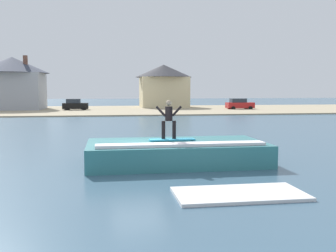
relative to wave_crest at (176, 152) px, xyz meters
name	(u,v)px	position (x,y,z in m)	size (l,w,h in m)	color
ground_plane	(141,166)	(-1.58, -0.30, -0.51)	(260.00, 260.00, 0.00)	#3D5B71
wave_crest	(176,152)	(0.00, 0.00, 0.00)	(7.74, 3.96, 1.08)	teal
surfboard	(172,140)	(-0.24, -0.29, 0.60)	(1.98, 0.60, 0.06)	#33A5CC
surfer	(169,117)	(-0.37, -0.23, 1.56)	(1.14, 0.32, 1.66)	black
shoreline_bank	(116,110)	(-1.58, 45.33, -0.42)	(120.00, 27.92, 0.17)	tan
car_near_shore	(75,105)	(-7.90, 44.93, 0.44)	(3.88, 2.07, 1.86)	black
car_far_shore	(239,104)	(18.17, 43.78, 0.44)	(4.40, 2.20, 1.86)	red
house_with_chimney	(13,81)	(-17.76, 48.39, 4.19)	(11.40, 11.40, 8.57)	#9EA3AD
house_gabled_white	(164,84)	(6.99, 52.19, 3.78)	(10.06, 10.06, 7.69)	beige
whitewater_patch	(239,194)	(1.00, -5.44, -0.46)	(3.99, 2.00, 0.10)	silver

